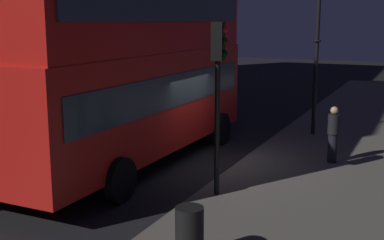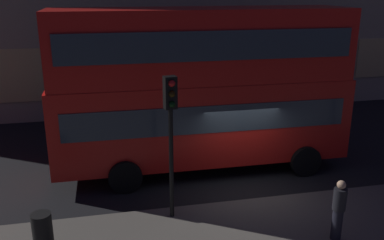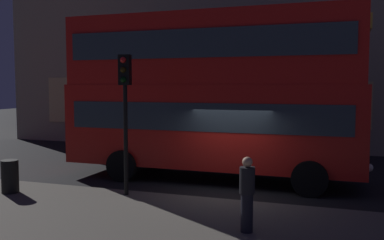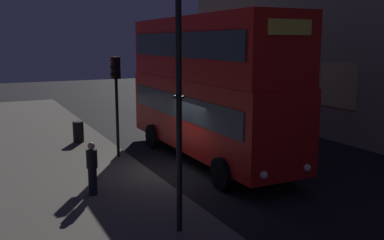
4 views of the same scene
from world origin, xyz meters
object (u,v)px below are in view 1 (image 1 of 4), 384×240
object	(u,v)px
traffic_light_near_kerb	(218,72)
litter_bin	(189,234)
double_decker_bus	(134,57)
street_lamp	(319,4)
pedestrian	(333,134)

from	to	relation	value
traffic_light_near_kerb	litter_bin	world-z (taller)	traffic_light_near_kerb
double_decker_bus	traffic_light_near_kerb	xyz separation A→B (m)	(-1.59, -3.20, -0.13)
traffic_light_near_kerb	street_lamp	distance (m)	7.57
traffic_light_near_kerb	street_lamp	world-z (taller)	street_lamp
traffic_light_near_kerb	pedestrian	size ratio (longest dim) A/B	2.45
traffic_light_near_kerb	litter_bin	xyz separation A→B (m)	(-3.33, -0.86, -2.39)
pedestrian	litter_bin	xyz separation A→B (m)	(-7.22, 1.10, -0.36)
double_decker_bus	litter_bin	world-z (taller)	double_decker_bus
street_lamp	litter_bin	distance (m)	11.43
double_decker_bus	litter_bin	distance (m)	6.85
double_decker_bus	traffic_light_near_kerb	world-z (taller)	double_decker_bus
double_decker_bus	street_lamp	size ratio (longest dim) A/B	1.64
double_decker_bus	litter_bin	xyz separation A→B (m)	(-4.91, -4.05, -2.52)
pedestrian	litter_bin	distance (m)	7.31
street_lamp	litter_bin	size ratio (longest dim) A/B	6.44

